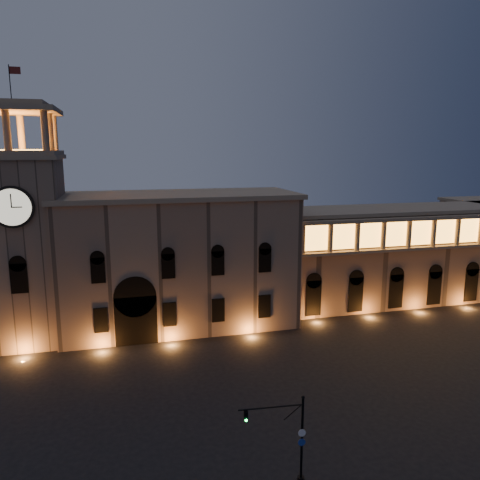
{
  "coord_description": "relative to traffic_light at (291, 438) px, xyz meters",
  "views": [
    {
      "loc": [
        -9.01,
        -38.33,
        23.04
      ],
      "look_at": [
        4.81,
        16.0,
        12.24
      ],
      "focal_mm": 35.0,
      "sensor_mm": 36.0,
      "label": 1
    }
  ],
  "objects": [
    {
      "name": "ground",
      "position": [
        -1.61,
        10.89,
        -3.44
      ],
      "size": [
        160.0,
        160.0,
        0.0
      ],
      "primitive_type": "plane",
      "color": "black",
      "rests_on": "ground"
    },
    {
      "name": "government_building",
      "position": [
        -3.68,
        32.82,
        5.33
      ],
      "size": [
        30.8,
        12.8,
        17.6
      ],
      "color": "#7F6653",
      "rests_on": "ground"
    },
    {
      "name": "clock_tower",
      "position": [
        -22.11,
        31.86,
        9.06
      ],
      "size": [
        9.8,
        9.8,
        32.4
      ],
      "color": "#7F6653",
      "rests_on": "ground"
    },
    {
      "name": "colonnade_wing",
      "position": [
        30.39,
        34.81,
        3.89
      ],
      "size": [
        40.6,
        11.5,
        14.5
      ],
      "color": "#7A614E",
      "rests_on": "ground"
    },
    {
      "name": "traffic_light",
      "position": [
        0.0,
        0.0,
        0.0
      ],
      "size": [
        4.77,
        0.73,
        6.55
      ],
      "rotation": [
        0.0,
        0.0,
        -0.09
      ],
      "color": "black",
      "rests_on": "ground"
    }
  ]
}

